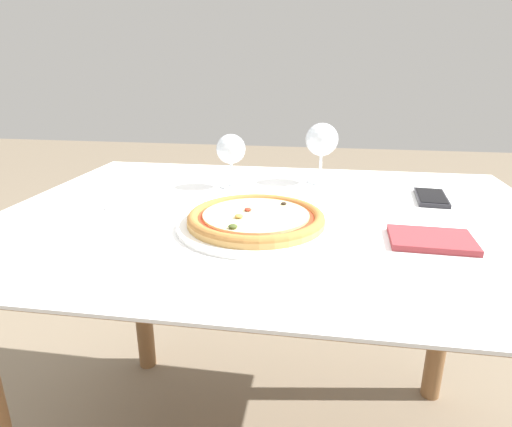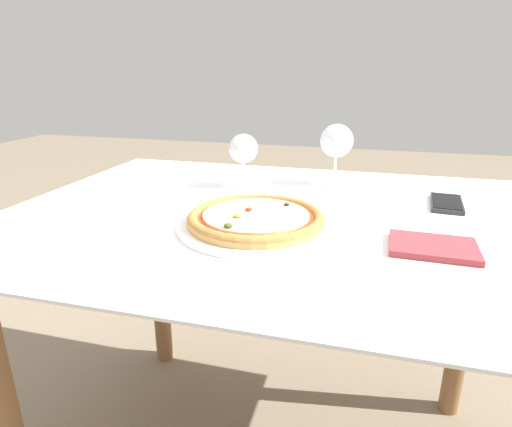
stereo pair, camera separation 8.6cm
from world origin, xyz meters
name	(u,v)px [view 1 (the left image)]	position (x,y,z in m)	size (l,w,h in m)	color
dining_table	(273,251)	(0.00, 0.00, 0.64)	(1.22, 0.90, 0.74)	brown
pizza_plate	(256,220)	(-0.02, -0.10, 0.76)	(0.32, 0.32, 0.04)	white
fork	(107,212)	(-0.37, -0.06, 0.74)	(0.06, 0.17, 0.00)	silver
wine_glass_far_left	(231,150)	(-0.14, 0.19, 0.84)	(0.08, 0.08, 0.14)	silver
wine_glass_far_right	(322,141)	(0.10, 0.28, 0.86)	(0.09, 0.09, 0.17)	silver
cell_phone	(431,197)	(0.37, 0.16, 0.75)	(0.08, 0.15, 0.01)	#232328
napkin_folded	(431,240)	(0.31, -0.13, 0.75)	(0.15, 0.12, 0.01)	#933338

